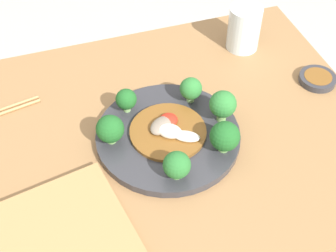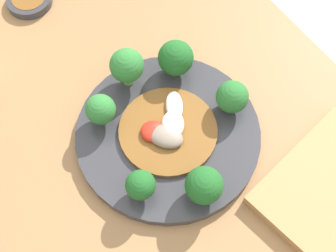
{
  "view_description": "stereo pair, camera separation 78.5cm",
  "coord_description": "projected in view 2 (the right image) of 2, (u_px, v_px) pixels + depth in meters",
  "views": [
    {
      "loc": [
        -0.17,
        -0.62,
        1.41
      ],
      "look_at": [
        0.03,
        -0.02,
        0.74
      ],
      "focal_mm": 50.0,
      "sensor_mm": 36.0,
      "label": 1
    },
    {
      "loc": [
        -0.25,
        0.16,
        1.37
      ],
      "look_at": [
        0.03,
        -0.02,
        0.74
      ],
      "focal_mm": 50.0,
      "sensor_mm": 36.0,
      "label": 2
    }
  ],
  "objects": [
    {
      "name": "table",
      "position": [
        167.0,
        221.0,
        1.04
      ],
      "size": [
        0.92,
        0.69,
        0.7
      ],
      "color": "olive",
      "rests_on": "ground_plane"
    },
    {
      "name": "plate",
      "position": [
        168.0,
        134.0,
        0.74
      ],
      "size": [
        0.29,
        0.29,
        0.02
      ],
      "color": "#333338",
      "rests_on": "table"
    },
    {
      "name": "broccoli_northwest",
      "position": [
        141.0,
        185.0,
        0.66
      ],
      "size": [
        0.04,
        0.04,
        0.05
      ],
      "color": "#89B76B",
      "rests_on": "plate"
    },
    {
      "name": "broccoli_northeast",
      "position": [
        101.0,
        110.0,
        0.71
      ],
      "size": [
        0.05,
        0.05,
        0.06
      ],
      "color": "#89B76B",
      "rests_on": "plate"
    },
    {
      "name": "broccoli_south",
      "position": [
        232.0,
        97.0,
        0.72
      ],
      "size": [
        0.05,
        0.05,
        0.06
      ],
      "color": "#70A356",
      "rests_on": "plate"
    },
    {
      "name": "broccoli_west",
      "position": [
        204.0,
        185.0,
        0.65
      ],
      "size": [
        0.05,
        0.05,
        0.06
      ],
      "color": "#7AAD5B",
      "rests_on": "plate"
    },
    {
      "name": "broccoli_east",
      "position": [
        127.0,
        66.0,
        0.74
      ],
      "size": [
        0.06,
        0.06,
        0.07
      ],
      "color": "#7AAD5B",
      "rests_on": "plate"
    },
    {
      "name": "broccoli_southeast",
      "position": [
        176.0,
        58.0,
        0.75
      ],
      "size": [
        0.06,
        0.06,
        0.07
      ],
      "color": "#7AAD5B",
      "rests_on": "plate"
    },
    {
      "name": "stirfry_center",
      "position": [
        167.0,
        129.0,
        0.72
      ],
      "size": [
        0.15,
        0.15,
        0.03
      ],
      "color": "brown",
      "rests_on": "plate"
    },
    {
      "name": "sauce_dish",
      "position": [
        29.0,
        0.0,
        0.87
      ],
      "size": [
        0.08,
        0.08,
        0.02
      ],
      "color": "#333338",
      "rests_on": "table"
    }
  ]
}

